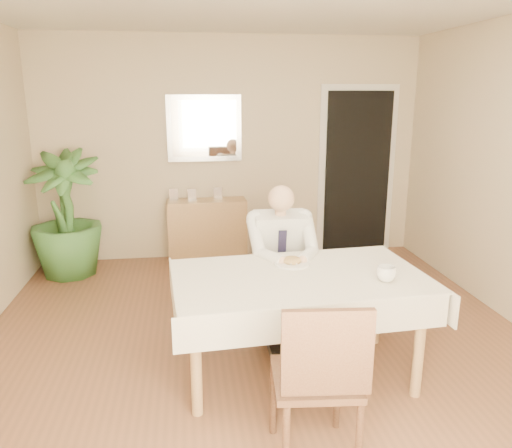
{
  "coord_description": "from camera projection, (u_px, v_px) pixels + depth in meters",
  "views": [
    {
      "loc": [
        -0.52,
        -3.41,
        1.95
      ],
      "look_at": [
        0.0,
        0.35,
        0.95
      ],
      "focal_mm": 35.0,
      "sensor_mm": 36.0,
      "label": 1
    }
  ],
  "objects": [
    {
      "name": "room",
      "position": [
        263.0,
        189.0,
        3.5
      ],
      "size": [
        5.0,
        5.02,
        2.6
      ],
      "color": "brown",
      "rests_on": "ground"
    },
    {
      "name": "window",
      "position": [
        432.0,
        329.0,
        1.1
      ],
      "size": [
        1.34,
        0.04,
        1.44
      ],
      "color": "white",
      "rests_on": "room"
    },
    {
      "name": "doorway",
      "position": [
        357.0,
        172.0,
        6.15
      ],
      "size": [
        0.96,
        0.07,
        2.1
      ],
      "color": "white",
      "rests_on": "ground"
    },
    {
      "name": "mirror",
      "position": [
        204.0,
        128.0,
        5.76
      ],
      "size": [
        0.86,
        0.04,
        0.76
      ],
      "color": "silver",
      "rests_on": "room"
    },
    {
      "name": "dining_table",
      "position": [
        299.0,
        286.0,
        3.41
      ],
      "size": [
        1.78,
        1.13,
        0.75
      ],
      "rotation": [
        0.0,
        0.0,
        0.07
      ],
      "color": "#AB8651",
      "rests_on": "ground"
    },
    {
      "name": "chair_far",
      "position": [
        276.0,
        269.0,
        4.3
      ],
      "size": [
        0.43,
        0.44,
        0.86
      ],
      "rotation": [
        0.0,
        0.0,
        0.07
      ],
      "color": "#482F1E",
      "rests_on": "ground"
    },
    {
      "name": "chair_near",
      "position": [
        320.0,
        374.0,
        2.58
      ],
      "size": [
        0.49,
        0.49,
        0.96
      ],
      "rotation": [
        0.0,
        0.0,
        -0.09
      ],
      "color": "#482F1E",
      "rests_on": "ground"
    },
    {
      "name": "seated_man",
      "position": [
        283.0,
        256.0,
        3.97
      ],
      "size": [
        0.48,
        0.72,
        1.24
      ],
      "color": "white",
      "rests_on": "ground"
    },
    {
      "name": "plate",
      "position": [
        292.0,
        263.0,
        3.59
      ],
      "size": [
        0.26,
        0.26,
        0.02
      ],
      "primitive_type": "cylinder",
      "color": "white",
      "rests_on": "dining_table"
    },
    {
      "name": "food",
      "position": [
        292.0,
        260.0,
        3.59
      ],
      "size": [
        0.14,
        0.14,
        0.06
      ],
      "primitive_type": "ellipsoid",
      "color": "olive",
      "rests_on": "dining_table"
    },
    {
      "name": "knife",
      "position": [
        299.0,
        264.0,
        3.54
      ],
      "size": [
        0.01,
        0.13,
        0.01
      ],
      "primitive_type": "cylinder",
      "rotation": [
        1.57,
        0.0,
        0.0
      ],
      "color": "silver",
      "rests_on": "dining_table"
    },
    {
      "name": "fork",
      "position": [
        288.0,
        264.0,
        3.53
      ],
      "size": [
        0.01,
        0.13,
        0.01
      ],
      "primitive_type": "cylinder",
      "rotation": [
        1.57,
        0.0,
        0.0
      ],
      "color": "silver",
      "rests_on": "dining_table"
    },
    {
      "name": "coffee_mug",
      "position": [
        386.0,
        274.0,
        3.27
      ],
      "size": [
        0.15,
        0.15,
        0.1
      ],
      "primitive_type": "imported",
      "rotation": [
        0.0,
        0.0,
        0.15
      ],
      "color": "white",
      "rests_on": "dining_table"
    },
    {
      "name": "sideboard",
      "position": [
        207.0,
        230.0,
        5.92
      ],
      "size": [
        0.93,
        0.34,
        0.74
      ],
      "primitive_type": "cube",
      "rotation": [
        0.0,
        0.0,
        0.03
      ],
      "color": "#AB8651",
      "rests_on": "ground"
    },
    {
      "name": "photo_frame_left",
      "position": [
        174.0,
        194.0,
        5.8
      ],
      "size": [
        0.1,
        0.02,
        0.14
      ],
      "primitive_type": "cube",
      "color": "silver",
      "rests_on": "sideboard"
    },
    {
      "name": "photo_frame_center",
      "position": [
        192.0,
        195.0,
        5.79
      ],
      "size": [
        0.1,
        0.02,
        0.14
      ],
      "primitive_type": "cube",
      "color": "silver",
      "rests_on": "sideboard"
    },
    {
      "name": "photo_frame_right",
      "position": [
        218.0,
        193.0,
        5.87
      ],
      "size": [
        0.1,
        0.02,
        0.14
      ],
      "primitive_type": "cube",
      "color": "silver",
      "rests_on": "sideboard"
    },
    {
      "name": "potted_palm",
      "position": [
        65.0,
        214.0,
        5.37
      ],
      "size": [
        0.81,
        0.81,
        1.37
      ],
      "primitive_type": "imported",
      "rotation": [
        0.0,
        0.0,
        -0.05
      ],
      "color": "#316027",
      "rests_on": "ground"
    }
  ]
}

